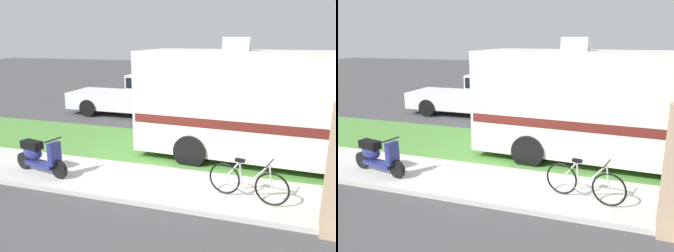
{
  "view_description": "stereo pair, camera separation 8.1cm",
  "coord_description": "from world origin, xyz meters",
  "views": [
    {
      "loc": [
        3.27,
        -8.06,
        3.43
      ],
      "look_at": [
        0.59,
        0.3,
        1.1
      ],
      "focal_mm": 35.91,
      "sensor_mm": 36.0,
      "label": 1
    },
    {
      "loc": [
        3.35,
        -8.04,
        3.43
      ],
      "look_at": [
        0.59,
        0.3,
        1.1
      ],
      "focal_mm": 35.91,
      "sensor_mm": 36.0,
      "label": 2
    }
  ],
  "objects": [
    {
      "name": "pickup_truck_near",
      "position": [
        -2.37,
        5.75,
        1.0
      ],
      "size": [
        5.41,
        2.19,
        1.88
      ],
      "color": "silver",
      "rests_on": "ground"
    },
    {
      "name": "bicycle",
      "position": [
        2.87,
        -1.41,
        0.51
      ],
      "size": [
        1.68,
        0.58,
        0.91
      ],
      "color": "black",
      "rests_on": "ground"
    },
    {
      "name": "ground_plane",
      "position": [
        0.0,
        0.0,
        0.0
      ],
      "size": [
        80.0,
        80.0,
        0.0
      ],
      "primitive_type": "plane",
      "color": "#424244"
    },
    {
      "name": "scooter",
      "position": [
        -2.22,
        -1.53,
        0.58
      ],
      "size": [
        1.69,
        0.61,
        0.97
      ],
      "color": "black",
      "rests_on": "ground"
    },
    {
      "name": "motorhome_rv",
      "position": [
        3.44,
        1.35,
        1.7
      ],
      "size": [
        7.58,
        2.88,
        3.57
      ],
      "color": "silver",
      "rests_on": "ground"
    },
    {
      "name": "sidewalk",
      "position": [
        0.0,
        -1.2,
        0.06
      ],
      "size": [
        24.0,
        2.0,
        0.12
      ],
      "color": "beige",
      "rests_on": "ground"
    },
    {
      "name": "grass_strip",
      "position": [
        0.0,
        1.5,
        0.04
      ],
      "size": [
        24.0,
        3.4,
        0.08
      ],
      "color": "#4C8438",
      "rests_on": "ground"
    }
  ]
}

